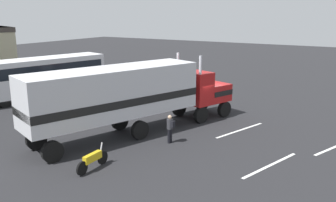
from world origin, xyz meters
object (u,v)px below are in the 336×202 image
at_px(person_bystander, 170,128).
at_px(motorcycle, 93,160).
at_px(semi_truck, 130,93).
at_px(parked_bus, 42,74).

height_order(person_bystander, motorcycle, person_bystander).
xyz_separation_m(semi_truck, parked_bus, (3.89, 12.22, -0.46)).
xyz_separation_m(semi_truck, motorcycle, (-5.03, -1.49, -2.04)).
distance_m(semi_truck, person_bystander, 3.26).
xyz_separation_m(person_bystander, motorcycle, (-4.92, 1.33, -0.41)).
bearing_deg(motorcycle, parked_bus, 56.94).
bearing_deg(parked_bus, semi_truck, -107.67).
distance_m(semi_truck, parked_bus, 12.83).
bearing_deg(person_bystander, semi_truck, 87.62).
relative_size(semi_truck, person_bystander, 8.68).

